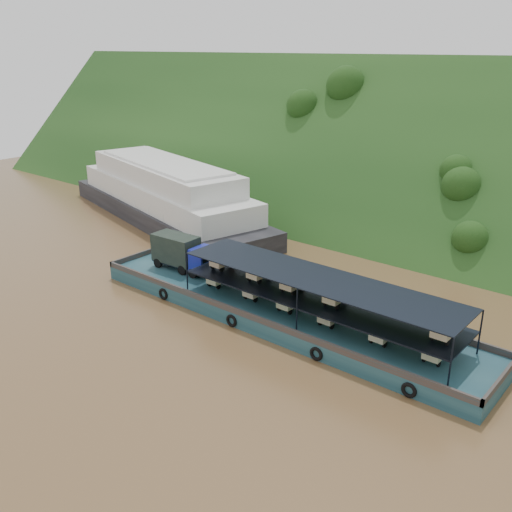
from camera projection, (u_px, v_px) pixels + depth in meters
The scene contains 4 objects.
ground at pixel (252, 306), 48.61m from camera, with size 160.00×160.00×0.00m, color brown.
hillside at pixel (429, 215), 74.55m from camera, with size 140.00×28.00×28.00m, color black.
cargo_barge at pixel (272, 304), 46.41m from camera, with size 35.00×7.18×4.54m.
passenger_ferry at pixel (166, 195), 71.43m from camera, with size 38.32×18.17×7.53m.
Camera 1 is at (28.49, -33.64, 20.91)m, focal length 40.00 mm.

